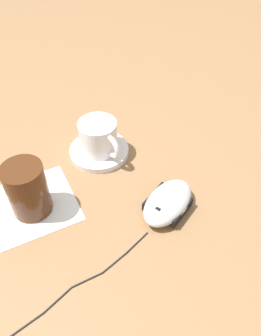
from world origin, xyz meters
TOP-DOWN VIEW (x-y plane):
  - ground_plane at (0.00, 0.00)m, footprint 3.00×3.00m
  - saucer at (0.09, 0.06)m, footprint 0.12×0.12m
  - coffee_cup at (0.09, 0.06)m, footprint 0.08×0.11m
  - computer_mouse at (0.05, -0.13)m, footprint 0.12×0.07m
  - mouse_cable at (-0.21, -0.09)m, footprint 0.39×0.06m
  - napkin_under_glass at (-0.09, 0.07)m, footprint 0.19×0.19m
  - drinking_glass at (-0.09, 0.06)m, footprint 0.07×0.07m

SIDE VIEW (x-z plane):
  - ground_plane at x=0.00m, z-range 0.00..0.00m
  - napkin_under_glass at x=-0.09m, z-range 0.00..0.00m
  - mouse_cable at x=-0.21m, z-range 0.00..0.00m
  - saucer at x=0.09m, z-range 0.00..0.01m
  - computer_mouse at x=0.05m, z-range 0.00..0.04m
  - coffee_cup at x=0.09m, z-range 0.01..0.08m
  - drinking_glass at x=-0.09m, z-range 0.00..0.10m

